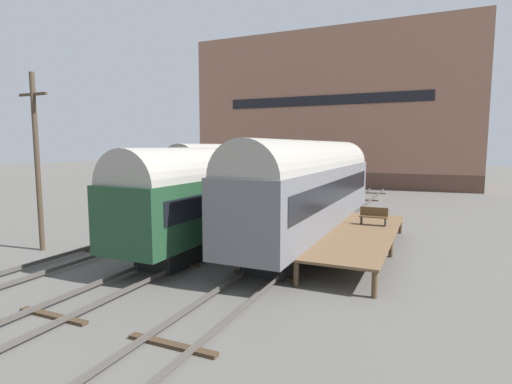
{
  "coord_description": "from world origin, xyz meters",
  "views": [
    {
      "loc": [
        10.13,
        -16.89,
        5.07
      ],
      "look_at": [
        0.0,
        5.78,
        2.2
      ],
      "focal_mm": 28.0,
      "sensor_mm": 36.0,
      "label": 1
    }
  ],
  "objects_px": {
    "train_car_grey": "(312,184)",
    "bench": "(374,216)",
    "train_car_green": "(229,187)",
    "person_worker": "(148,232)",
    "utility_pole": "(37,160)",
    "train_car_maroon": "(238,172)"
  },
  "relations": [
    {
      "from": "train_car_grey",
      "to": "bench",
      "type": "xyz_separation_m",
      "value": [
        3.13,
        0.65,
        -1.55
      ]
    },
    {
      "from": "bench",
      "to": "utility_pole",
      "type": "relative_size",
      "value": 0.16
    },
    {
      "from": "train_car_green",
      "to": "train_car_grey",
      "type": "relative_size",
      "value": 0.97
    },
    {
      "from": "train_car_grey",
      "to": "bench",
      "type": "distance_m",
      "value": 3.55
    },
    {
      "from": "train_car_grey",
      "to": "utility_pole",
      "type": "relative_size",
      "value": 2.02
    },
    {
      "from": "train_car_grey",
      "to": "person_worker",
      "type": "height_order",
      "value": "train_car_grey"
    },
    {
      "from": "train_car_green",
      "to": "train_car_maroon",
      "type": "height_order",
      "value": "train_car_maroon"
    },
    {
      "from": "train_car_grey",
      "to": "train_car_maroon",
      "type": "distance_m",
      "value": 11.93
    },
    {
      "from": "train_car_green",
      "to": "utility_pole",
      "type": "bearing_deg",
      "value": -140.9
    },
    {
      "from": "train_car_maroon",
      "to": "bench",
      "type": "height_order",
      "value": "train_car_maroon"
    },
    {
      "from": "train_car_green",
      "to": "train_car_grey",
      "type": "height_order",
      "value": "train_car_grey"
    },
    {
      "from": "train_car_green",
      "to": "person_worker",
      "type": "bearing_deg",
      "value": -117.0
    },
    {
      "from": "train_car_grey",
      "to": "bench",
      "type": "bearing_deg",
      "value": 11.8
    },
    {
      "from": "train_car_green",
      "to": "person_worker",
      "type": "relative_size",
      "value": 9.85
    },
    {
      "from": "person_worker",
      "to": "utility_pole",
      "type": "xyz_separation_m",
      "value": [
        -5.09,
        -1.69,
        3.4
      ]
    },
    {
      "from": "train_car_maroon",
      "to": "train_car_green",
      "type": "bearing_deg",
      "value": -66.09
    },
    {
      "from": "bench",
      "to": "utility_pole",
      "type": "xyz_separation_m",
      "value": [
        -14.61,
        -7.84,
        2.91
      ]
    },
    {
      "from": "train_car_maroon",
      "to": "bench",
      "type": "xyz_separation_m",
      "value": [
        11.68,
        -7.67,
        -1.47
      ]
    },
    {
      "from": "train_car_grey",
      "to": "utility_pole",
      "type": "height_order",
      "value": "utility_pole"
    },
    {
      "from": "train_car_green",
      "to": "utility_pole",
      "type": "height_order",
      "value": "utility_pole"
    },
    {
      "from": "train_car_green",
      "to": "bench",
      "type": "relative_size",
      "value": 11.83
    },
    {
      "from": "train_car_grey",
      "to": "person_worker",
      "type": "relative_size",
      "value": 10.2
    }
  ]
}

